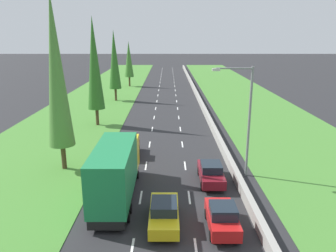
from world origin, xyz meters
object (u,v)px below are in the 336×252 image
at_px(maroon_sedan_right_lane, 211,173).
at_px(poplar_tree_third, 95,64).
at_px(yellow_sedan_centre_lane, 165,213).
at_px(street_light_mast, 246,114).
at_px(poplar_tree_fourth, 115,60).
at_px(green_box_truck_left_lane, 117,170).
at_px(poplar_tree_second, 57,71).
at_px(poplar_tree_fifth, 129,59).
at_px(red_hatchback_right_lane, 223,217).
at_px(maroon_hatchback_left_lane, 130,147).

distance_m(maroon_sedan_right_lane, poplar_tree_third, 22.56).
xyz_separation_m(yellow_sedan_centre_lane, street_light_mast, (6.38, 7.48, 4.42)).
distance_m(poplar_tree_fourth, street_light_mast, 36.16).
distance_m(green_box_truck_left_lane, poplar_tree_fourth, 37.53).
bearing_deg(street_light_mast, poplar_tree_second, 174.60).
relative_size(maroon_sedan_right_lane, street_light_mast, 0.50).
distance_m(poplar_tree_third, street_light_mast, 22.31).
bearing_deg(green_box_truck_left_lane, poplar_tree_third, 105.35).
xyz_separation_m(poplar_tree_third, poplar_tree_fifth, (0.41, 33.62, -1.81)).
relative_size(yellow_sedan_centre_lane, poplar_tree_second, 0.30).
height_order(poplar_tree_second, poplar_tree_fourth, poplar_tree_second).
height_order(green_box_truck_left_lane, yellow_sedan_centre_lane, green_box_truck_left_lane).
relative_size(red_hatchback_right_lane, poplar_tree_fourth, 0.32).
bearing_deg(poplar_tree_third, red_hatchback_right_lane, -62.76).
bearing_deg(maroon_sedan_right_lane, red_hatchback_right_lane, -91.37).
bearing_deg(poplar_tree_third, poplar_tree_second, -89.66).
distance_m(poplar_tree_fifth, street_light_mast, 51.84).
distance_m(red_hatchback_right_lane, street_light_mast, 9.59).
bearing_deg(poplar_tree_third, poplar_tree_fifth, 89.31).
distance_m(green_box_truck_left_lane, red_hatchback_right_lane, 7.99).
bearing_deg(poplar_tree_second, maroon_hatchback_left_lane, 31.63).
xyz_separation_m(poplar_tree_fifth, street_light_mast, (14.88, -49.65, -0.83)).
xyz_separation_m(green_box_truck_left_lane, poplar_tree_fifth, (-5.12, 53.77, 3.88)).
distance_m(maroon_hatchback_left_lane, maroon_sedan_right_lane, 9.35).
bearing_deg(poplar_tree_fifth, maroon_hatchback_left_lane, -83.66).
distance_m(yellow_sedan_centre_lane, poplar_tree_fifth, 58.00).
height_order(green_box_truck_left_lane, poplar_tree_fourth, poplar_tree_fourth).
relative_size(red_hatchback_right_lane, poplar_tree_third, 0.29).
height_order(yellow_sedan_centre_lane, poplar_tree_second, poplar_tree_second).
height_order(red_hatchback_right_lane, poplar_tree_fifth, poplar_tree_fifth).
height_order(green_box_truck_left_lane, poplar_tree_fifth, poplar_tree_fifth).
bearing_deg(poplar_tree_second, street_light_mast, -5.40).
distance_m(yellow_sedan_centre_lane, street_light_mast, 10.78).
distance_m(green_box_truck_left_lane, poplar_tree_third, 21.66).
bearing_deg(poplar_tree_fourth, poplar_tree_fifth, 88.17).
height_order(poplar_tree_fourth, street_light_mast, poplar_tree_fourth).
xyz_separation_m(green_box_truck_left_lane, street_light_mast, (9.76, 4.12, 3.05)).
relative_size(maroon_hatchback_left_lane, street_light_mast, 0.43).
bearing_deg(poplar_tree_third, poplar_tree_fourth, 90.47).
distance_m(maroon_sedan_right_lane, street_light_mast, 5.38).
bearing_deg(red_hatchback_right_lane, poplar_tree_second, 142.46).
relative_size(poplar_tree_second, street_light_mast, 1.65).
distance_m(yellow_sedan_centre_lane, maroon_sedan_right_lane, 7.13).
height_order(poplar_tree_third, street_light_mast, poplar_tree_third).
xyz_separation_m(red_hatchback_right_lane, poplar_tree_fourth, (-12.51, 40.65, 6.33)).
height_order(maroon_hatchback_left_lane, poplar_tree_fourth, poplar_tree_fourth).
relative_size(yellow_sedan_centre_lane, street_light_mast, 0.50).
distance_m(poplar_tree_fourth, poplar_tree_fifth, 17.05).
bearing_deg(maroon_hatchback_left_lane, poplar_tree_fifth, 96.34).
height_order(red_hatchback_right_lane, maroon_sedan_right_lane, red_hatchback_right_lane).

